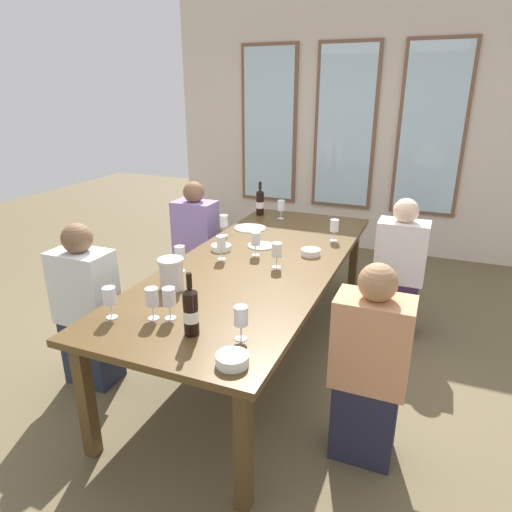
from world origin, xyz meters
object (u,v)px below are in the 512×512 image
at_px(wine_glass_7, 241,317).
at_px(wine_glass_2, 110,298).
at_px(seated_person_0, 87,310).
at_px(wine_bottle_1, 191,311).
at_px(tasting_bowl_2, 232,360).
at_px(wine_glass_0, 221,243).
at_px(wine_glass_4, 277,251).
at_px(wine_glass_8, 256,239).
at_px(tasting_bowl_0, 221,247).
at_px(white_plate_0, 261,246).
at_px(wine_glass_10, 281,206).
at_px(metal_pitcher, 171,273).
at_px(seated_person_1, 369,370).
at_px(seated_person_3, 399,271).
at_px(wine_glass_9, 169,297).
at_px(wine_glass_6, 224,222).
at_px(tasting_bowl_1, 311,252).
at_px(wine_glass_3, 152,298).
at_px(wine_bottle_0, 260,202).
at_px(wine_glass_5, 334,226).
at_px(white_plate_1, 250,228).
at_px(seated_person_2, 196,244).
at_px(dining_table, 258,268).

bearing_deg(wine_glass_7, wine_glass_2, -175.29).
bearing_deg(seated_person_0, wine_bottle_1, -18.54).
height_order(tasting_bowl_2, wine_glass_0, wine_glass_0).
relative_size(tasting_bowl_2, wine_glass_4, 0.85).
bearing_deg(wine_glass_8, tasting_bowl_0, 178.45).
bearing_deg(seated_person_0, white_plate_0, 51.99).
relative_size(wine_glass_7, wine_glass_10, 1.00).
height_order(white_plate_0, metal_pitcher, metal_pitcher).
distance_m(wine_glass_0, seated_person_1, 1.37).
height_order(wine_glass_8, seated_person_3, seated_person_3).
relative_size(wine_glass_4, wine_glass_9, 1.00).
relative_size(wine_bottle_1, wine_glass_6, 1.86).
distance_m(tasting_bowl_1, seated_person_0, 1.58).
distance_m(wine_glass_2, wine_glass_3, 0.22).
distance_m(wine_bottle_0, wine_glass_4, 1.37).
distance_m(wine_bottle_0, wine_glass_2, 2.23).
bearing_deg(wine_glass_4, wine_glass_7, -80.33).
bearing_deg(wine_glass_2, white_plate_0, 77.57).
bearing_deg(wine_glass_8, seated_person_3, 33.36).
bearing_deg(seated_person_0, wine_glass_5, 46.95).
bearing_deg(wine_glass_3, white_plate_1, 95.67).
distance_m(wine_bottle_0, seated_person_2, 0.72).
distance_m(metal_pitcher, wine_glass_0, 0.56).
height_order(dining_table, seated_person_0, seated_person_0).
relative_size(wine_glass_5, wine_glass_6, 1.00).
bearing_deg(wine_glass_8, wine_glass_10, 99.01).
xyz_separation_m(white_plate_0, wine_glass_6, (-0.38, 0.14, 0.11)).
height_order(wine_glass_2, seated_person_2, seated_person_2).
height_order(wine_bottle_1, tasting_bowl_0, wine_bottle_1).
distance_m(wine_glass_3, wine_glass_5, 1.75).
relative_size(white_plate_0, wine_glass_7, 1.18).
bearing_deg(wine_glass_5, tasting_bowl_2, -90.35).
xyz_separation_m(wine_glass_5, wine_glass_10, (-0.61, 0.46, -0.00)).
relative_size(white_plate_1, seated_person_3, 0.25).
distance_m(white_plate_1, tasting_bowl_1, 0.81).
bearing_deg(wine_glass_0, dining_table, 16.87).
height_order(dining_table, wine_glass_6, wine_glass_6).
bearing_deg(metal_pitcher, wine_glass_4, 50.14).
height_order(wine_glass_4, wine_glass_7, same).
height_order(wine_glass_6, seated_person_2, seated_person_2).
distance_m(wine_glass_8, seated_person_3, 1.20).
xyz_separation_m(wine_bottle_0, seated_person_1, (1.35, -1.88, -0.34)).
xyz_separation_m(wine_glass_3, wine_glass_5, (0.58, 1.65, 0.00)).
distance_m(wine_glass_6, seated_person_3, 1.45).
bearing_deg(wine_glass_4, tasting_bowl_0, 160.83).
bearing_deg(wine_glass_2, wine_glass_0, 81.64).
relative_size(white_plate_0, wine_glass_3, 1.18).
height_order(metal_pitcher, wine_glass_3, metal_pitcher).
height_order(wine_glass_4, wine_glass_10, same).
xyz_separation_m(white_plate_1, tasting_bowl_2, (0.73, -1.93, 0.02)).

